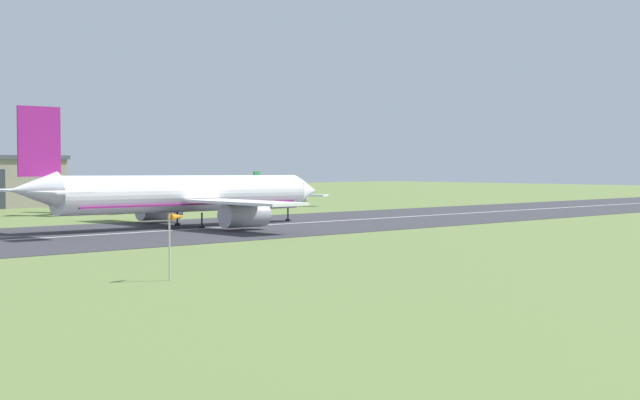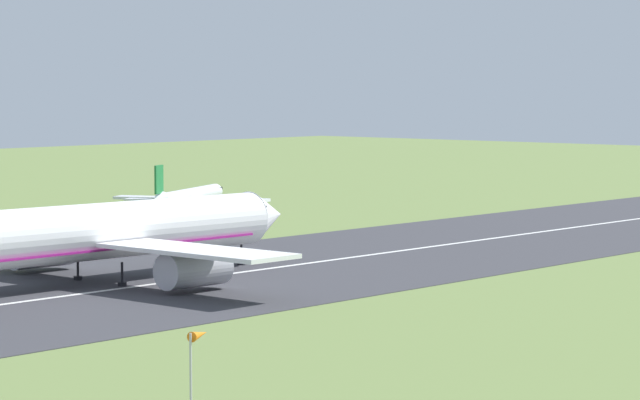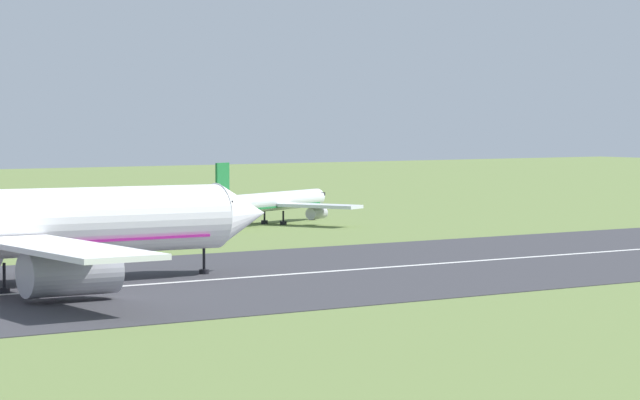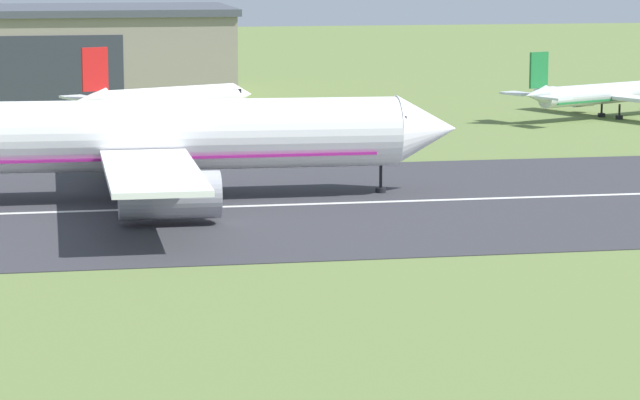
% 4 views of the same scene
% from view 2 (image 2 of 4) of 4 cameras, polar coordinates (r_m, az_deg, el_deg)
% --- Properties ---
extents(runway_strip, '(385.72, 41.22, 0.06)m').
position_cam_2_polar(runway_strip, '(144.84, -6.23, -3.17)').
color(runway_strip, '#333338').
rests_on(runway_strip, ground_plane).
extents(runway_centreline, '(347.15, 0.70, 0.01)m').
position_cam_2_polar(runway_centreline, '(144.84, -6.23, -3.16)').
color(runway_centreline, silver).
rests_on(runway_centreline, runway_strip).
extents(airplane_landing, '(52.98, 45.64, 16.93)m').
position_cam_2_polar(airplane_landing, '(145.16, -8.53, -1.26)').
color(airplane_landing, white).
rests_on(airplane_landing, ground_plane).
extents(airplane_parked_east, '(25.20, 22.37, 7.92)m').
position_cam_2_polar(airplane_parked_east, '(217.69, -4.95, 0.11)').
color(airplane_parked_east, silver).
rests_on(airplane_parked_east, ground_plane).
extents(windsock_pole, '(2.03, 1.15, 5.37)m').
position_cam_2_polar(windsock_pole, '(85.25, -4.61, -5.31)').
color(windsock_pole, '#B7B7BC').
rests_on(windsock_pole, ground_plane).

